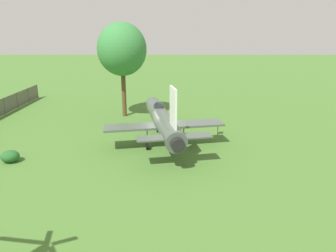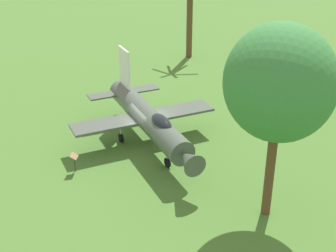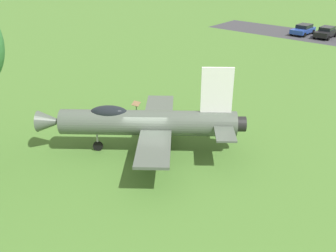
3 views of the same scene
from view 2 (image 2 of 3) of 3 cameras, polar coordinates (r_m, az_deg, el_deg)
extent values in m
plane|color=#47722D|center=(30.72, -2.49, -2.23)|extent=(200.00, 200.00, 0.00)
cylinder|color=#4C564C|center=(29.86, -2.56, 1.02)|extent=(10.49, 3.43, 1.50)
cone|color=#4C564C|center=(25.18, 2.46, -4.07)|extent=(1.81, 1.55, 1.27)
cylinder|color=black|center=(34.56, -6.00, 4.50)|extent=(0.76, 1.00, 0.90)
ellipsoid|color=black|center=(27.68, -0.79, 0.39)|extent=(2.33, 1.30, 0.84)
cube|color=white|center=(32.51, -5.30, 7.05)|extent=(1.79, 0.48, 2.68)
cube|color=#4C564C|center=(31.38, 1.72, 1.96)|extent=(2.50, 4.24, 0.16)
cube|color=#4C564C|center=(29.58, -7.85, 0.13)|extent=(2.50, 4.24, 0.16)
cube|color=#4C564C|center=(34.08, -2.79, 4.57)|extent=(1.42, 1.97, 0.10)
cube|color=#4C564C|center=(33.10, -8.10, 3.66)|extent=(1.42, 1.97, 0.10)
cylinder|color=#A5A8AD|center=(27.71, -0.08, -3.13)|extent=(0.12, 0.12, 1.48)
cylinder|color=black|center=(28.08, -0.08, -4.44)|extent=(0.62, 0.29, 0.60)
cylinder|color=#A5A8AD|center=(31.61, -0.82, 0.75)|extent=(0.12, 0.12, 1.48)
cylinder|color=black|center=(31.93, -0.81, -0.44)|extent=(0.62, 0.29, 0.60)
cylinder|color=#A5A8AD|center=(30.67, -5.77, -0.22)|extent=(0.12, 0.12, 1.48)
cylinder|color=black|center=(31.01, -5.71, -1.44)|extent=(0.62, 0.29, 0.60)
cylinder|color=brown|center=(23.45, 12.31, -4.67)|extent=(0.46, 0.46, 5.62)
ellipsoid|color=#387F3D|center=(21.62, 13.38, 5.13)|extent=(5.34, 5.06, 5.42)
cylinder|color=brown|center=(46.91, 2.63, 12.80)|extent=(0.59, 0.59, 7.59)
cylinder|color=#4C4238|center=(44.27, 18.27, 6.83)|extent=(0.08, 0.08, 1.86)
cylinder|color=#4C4238|center=(46.70, 16.41, 8.06)|extent=(0.08, 0.08, 1.86)
cylinder|color=#4C4238|center=(49.18, 14.72, 9.15)|extent=(0.08, 0.08, 1.86)
ellipsoid|color=#235B26|center=(37.02, 12.82, 2.96)|extent=(1.14, 1.28, 0.85)
ellipsoid|color=#2D7033|center=(38.81, 17.74, 3.37)|extent=(2.15, 1.81, 0.77)
cylinder|color=#333333|center=(28.11, -11.22, -4.60)|extent=(0.06, 0.06, 0.90)
cube|color=olive|center=(27.83, -11.33, -3.59)|extent=(0.70, 0.57, 0.25)
camera|label=1|loc=(50.69, -8.94, 19.31)|focal=32.66mm
camera|label=3|loc=(40.23, 24.58, 19.26)|focal=39.49mm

